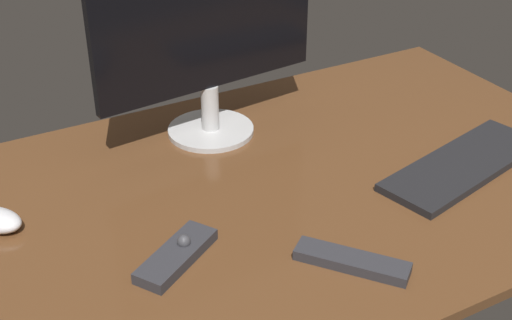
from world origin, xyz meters
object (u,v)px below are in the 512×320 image
at_px(keyboard, 464,165).
at_px(tv_remote, 352,261).
at_px(monitor, 207,27).
at_px(media_remote, 177,255).

relative_size(keyboard, tv_remote, 2.10).
bearing_deg(tv_remote, monitor, 141.85).
relative_size(keyboard, media_remote, 2.32).
bearing_deg(tv_remote, keyboard, 72.24).
distance_m(keyboard, media_remote, 0.60).
distance_m(monitor, tv_remote, 0.56).
height_order(monitor, tv_remote, monitor).
height_order(keyboard, tv_remote, tv_remote).
bearing_deg(keyboard, media_remote, 166.11).
xyz_separation_m(keyboard, tv_remote, (-0.37, -0.14, 0.00)).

